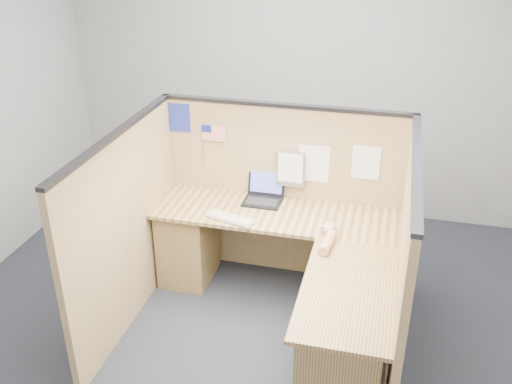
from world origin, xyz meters
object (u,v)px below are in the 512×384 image
(laptop, at_px, (264,194))
(l_desk, at_px, (287,279))
(mouse, at_px, (329,230))
(keyboard, at_px, (231,219))

(laptop, bearing_deg, l_desk, -61.27)
(laptop, xyz_separation_m, mouse, (0.60, -0.40, -0.03))
(laptop, height_order, keyboard, laptop)
(l_desk, xyz_separation_m, keyboard, (-0.49, 0.19, 0.35))
(laptop, relative_size, keyboard, 0.75)
(l_desk, bearing_deg, keyboard, 158.67)
(keyboard, bearing_deg, mouse, 15.64)
(laptop, relative_size, mouse, 2.76)
(l_desk, relative_size, keyboard, 4.76)
(keyboard, bearing_deg, l_desk, -5.69)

